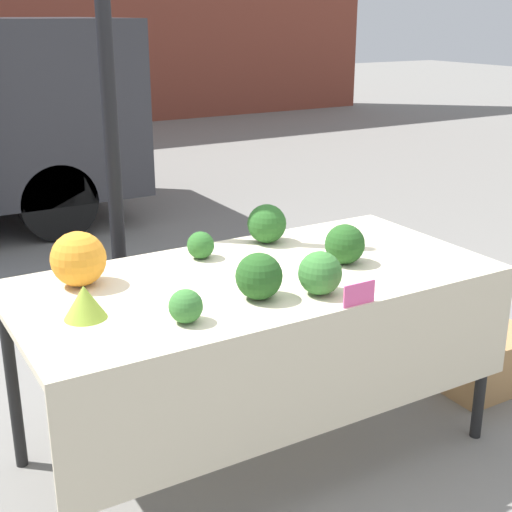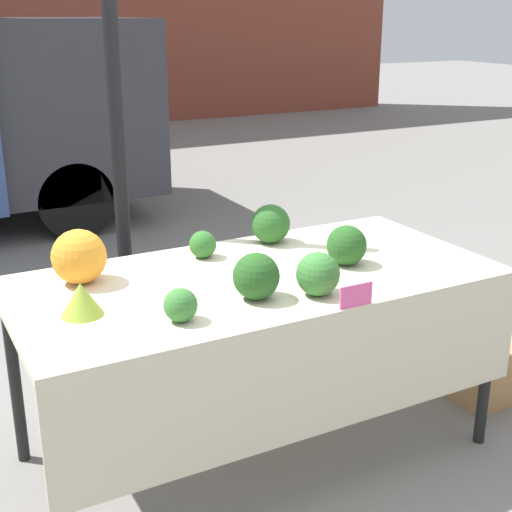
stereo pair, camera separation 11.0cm
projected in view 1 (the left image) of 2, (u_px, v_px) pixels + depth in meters
ground_plane at (256, 450)px, 3.16m from camera, size 40.00×40.00×0.00m
tent_pole at (111, 129)px, 3.25m from camera, size 0.07×0.07×2.67m
market_table at (264, 302)px, 2.87m from camera, size 1.96×0.95×0.83m
orange_cauliflower at (78, 259)px, 2.75m from camera, size 0.22×0.22×0.22m
romanesco_head at (85, 302)px, 2.46m from camera, size 0.15×0.15×0.12m
broccoli_head_0 at (345, 244)px, 3.00m from camera, size 0.17×0.17×0.17m
broccoli_head_1 at (201, 245)px, 3.07m from camera, size 0.12×0.12×0.12m
broccoli_head_2 at (320, 273)px, 2.67m from camera, size 0.17×0.17×0.17m
broccoli_head_3 at (267, 224)px, 3.27m from camera, size 0.18×0.18×0.18m
broccoli_head_4 at (186, 306)px, 2.43m from camera, size 0.12×0.12×0.12m
broccoli_head_5 at (259, 276)px, 2.62m from camera, size 0.18×0.18×0.18m
price_sign at (359, 294)px, 2.58m from camera, size 0.14×0.01×0.09m
produce_crate at (490, 363)px, 3.64m from camera, size 0.50×0.29×0.29m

